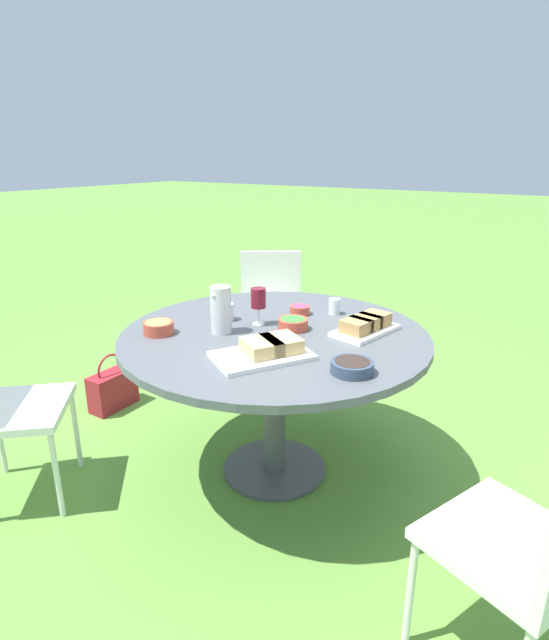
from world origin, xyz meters
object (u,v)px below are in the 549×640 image
Objects in this scene: water_pitcher at (221,310)px; handbag at (113,389)px; dining_table at (275,351)px; chair_near_left at (271,304)px; chair_far_back at (539,540)px; wine_glass at (258,299)px.

water_pitcher is 1.28m from handbag.
chair_near_left reaches higher than dining_table.
handbag is at bearing -101.52° from chair_far_back.
wine_glass is at bearing -111.19° from dining_table.
wine_glass reaches higher than chair_far_back.
chair_near_left is at bearing 152.48° from handbag.
chair_near_left is 1.23m from handbag.
handbag is at bearing -27.52° from chair_near_left.
chair_near_left is (-1.03, -0.70, -0.14)m from dining_table.
wine_glass is (-0.05, -0.12, 0.23)m from dining_table.
chair_near_left is at bearing -157.28° from water_pitcher.
dining_table is 7.84× the size of wine_glass.
dining_table is 6.48× the size of water_pitcher.
water_pitcher is 1.21× the size of wine_glass.
dining_table is 1.63× the size of chair_far_back.
wine_glass is (0.99, 0.57, 0.37)m from chair_near_left.
water_pitcher is 0.61× the size of handbag.
handbag is at bearing -98.05° from water_pitcher.
chair_near_left is 2.42× the size of handbag.
chair_far_back is at bearing 67.84° from dining_table.
chair_near_left is 1.00× the size of chair_far_back.
chair_near_left is 1.32m from water_pitcher.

